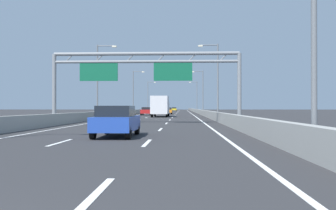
{
  "coord_description": "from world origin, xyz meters",
  "views": [
    {
      "loc": [
        3.26,
        -2.42,
        1.47
      ],
      "look_at": [
        1.14,
        50.2,
        1.78
      ],
      "focal_mm": 39.13,
      "sensor_mm": 36.0,
      "label": 1
    }
  ],
  "objects_px": {
    "box_truck": "(160,106)",
    "sign_gantry": "(144,69)",
    "streetlamp_left_mid": "(99,77)",
    "streetlamp_left_distant": "(149,95)",
    "streetlamp_left_far": "(134,89)",
    "green_car": "(158,110)",
    "black_car": "(126,113)",
    "blue_car": "(117,121)",
    "orange_car": "(168,111)",
    "yellow_car": "(174,109)",
    "streetlamp_right_mid": "(216,76)",
    "streetlamp_right_far": "(202,89)",
    "white_car": "(163,109)",
    "red_car": "(147,111)",
    "streetlamp_right_distant": "(196,95)"
  },
  "relations": [
    {
      "from": "box_truck",
      "to": "sign_gantry",
      "type": "bearing_deg",
      "value": -90.18
    },
    {
      "from": "streetlamp_left_mid",
      "to": "streetlamp_left_distant",
      "type": "relative_size",
      "value": 1.0
    },
    {
      "from": "streetlamp_left_far",
      "to": "green_car",
      "type": "xyz_separation_m",
      "value": [
        4.02,
        16.66,
        -4.61
      ]
    },
    {
      "from": "streetlamp_left_distant",
      "to": "box_truck",
      "type": "relative_size",
      "value": 1.14
    },
    {
      "from": "streetlamp_left_distant",
      "to": "black_car",
      "type": "relative_size",
      "value": 2.06
    },
    {
      "from": "blue_car",
      "to": "orange_car",
      "type": "xyz_separation_m",
      "value": [
        0.11,
        59.82,
        -0.05
      ]
    },
    {
      "from": "blue_car",
      "to": "yellow_car",
      "type": "xyz_separation_m",
      "value": [
        0.01,
        121.1,
        -0.06
      ]
    },
    {
      "from": "streetlamp_right_mid",
      "to": "streetlamp_right_far",
      "type": "xyz_separation_m",
      "value": [
        0.0,
        33.96,
        0.0
      ]
    },
    {
      "from": "yellow_car",
      "to": "orange_car",
      "type": "relative_size",
      "value": 0.97
    },
    {
      "from": "streetlamp_left_far",
      "to": "orange_car",
      "type": "height_order",
      "value": "streetlamp_left_far"
    },
    {
      "from": "yellow_car",
      "to": "white_car",
      "type": "xyz_separation_m",
      "value": [
        -3.54,
        -10.01,
        0.01
      ]
    },
    {
      "from": "red_car",
      "to": "green_car",
      "type": "height_order",
      "value": "green_car"
    },
    {
      "from": "streetlamp_left_far",
      "to": "black_car",
      "type": "relative_size",
      "value": 2.06
    },
    {
      "from": "streetlamp_right_distant",
      "to": "blue_car",
      "type": "relative_size",
      "value": 2.24
    },
    {
      "from": "streetlamp_left_mid",
      "to": "green_car",
      "type": "distance_m",
      "value": 50.98
    },
    {
      "from": "streetlamp_right_far",
      "to": "streetlamp_left_far",
      "type": "bearing_deg",
      "value": 180.0
    },
    {
      "from": "streetlamp_right_distant",
      "to": "white_car",
      "type": "height_order",
      "value": "streetlamp_right_distant"
    },
    {
      "from": "black_car",
      "to": "box_truck",
      "type": "bearing_deg",
      "value": 75.55
    },
    {
      "from": "yellow_car",
      "to": "black_car",
      "type": "bearing_deg",
      "value": -92.03
    },
    {
      "from": "sign_gantry",
      "to": "black_car",
      "type": "bearing_deg",
      "value": 107.19
    },
    {
      "from": "box_truck",
      "to": "green_car",
      "type": "bearing_deg",
      "value": 94.54
    },
    {
      "from": "blue_car",
      "to": "green_car",
      "type": "xyz_separation_m",
      "value": [
        -3.43,
        79.11,
        -0.01
      ]
    },
    {
      "from": "streetlamp_right_far",
      "to": "green_car",
      "type": "xyz_separation_m",
      "value": [
        -10.91,
        16.66,
        -4.61
      ]
    },
    {
      "from": "streetlamp_right_distant",
      "to": "green_car",
      "type": "distance_m",
      "value": 20.97
    },
    {
      "from": "red_car",
      "to": "box_truck",
      "type": "xyz_separation_m",
      "value": [
        3.26,
        -11.71,
        0.91
      ]
    },
    {
      "from": "streetlamp_left_distant",
      "to": "green_car",
      "type": "bearing_deg",
      "value": -76.93
    },
    {
      "from": "streetlamp_left_distant",
      "to": "orange_car",
      "type": "xyz_separation_m",
      "value": [
        7.56,
        -36.59,
        -4.66
      ]
    },
    {
      "from": "yellow_car",
      "to": "box_truck",
      "type": "xyz_separation_m",
      "value": [
        -0.13,
        -83.73,
        0.95
      ]
    },
    {
      "from": "sign_gantry",
      "to": "green_car",
      "type": "height_order",
      "value": "sign_gantry"
    },
    {
      "from": "blue_car",
      "to": "streetlamp_right_far",
      "type": "bearing_deg",
      "value": 83.17
    },
    {
      "from": "streetlamp_left_mid",
      "to": "red_car",
      "type": "height_order",
      "value": "streetlamp_left_mid"
    },
    {
      "from": "blue_car",
      "to": "yellow_car",
      "type": "relative_size",
      "value": 0.96
    },
    {
      "from": "black_car",
      "to": "white_car",
      "type": "bearing_deg",
      "value": 90.08
    },
    {
      "from": "streetlamp_right_far",
      "to": "blue_car",
      "type": "height_order",
      "value": "streetlamp_right_far"
    },
    {
      "from": "streetlamp_left_distant",
      "to": "red_car",
      "type": "relative_size",
      "value": 2.31
    },
    {
      "from": "streetlamp_left_far",
      "to": "yellow_car",
      "type": "xyz_separation_m",
      "value": [
        7.46,
        58.64,
        -4.67
      ]
    },
    {
      "from": "sign_gantry",
      "to": "green_car",
      "type": "bearing_deg",
      "value": 92.86
    },
    {
      "from": "streetlamp_left_mid",
      "to": "white_car",
      "type": "bearing_deg",
      "value": 87.28
    },
    {
      "from": "streetlamp_left_far",
      "to": "box_truck",
      "type": "distance_m",
      "value": 26.4
    },
    {
      "from": "sign_gantry",
      "to": "streetlamp_left_far",
      "type": "height_order",
      "value": "streetlamp_left_far"
    },
    {
      "from": "streetlamp_left_mid",
      "to": "white_car",
      "type": "relative_size",
      "value": 2.15
    },
    {
      "from": "streetlamp_right_mid",
      "to": "streetlamp_left_distant",
      "type": "bearing_deg",
      "value": 102.4
    },
    {
      "from": "sign_gantry",
      "to": "black_car",
      "type": "distance_m",
      "value": 11.63
    },
    {
      "from": "streetlamp_left_far",
      "to": "streetlamp_left_distant",
      "type": "height_order",
      "value": "same"
    },
    {
      "from": "red_car",
      "to": "blue_car",
      "type": "bearing_deg",
      "value": -86.06
    },
    {
      "from": "streetlamp_right_far",
      "to": "blue_car",
      "type": "distance_m",
      "value": 63.07
    },
    {
      "from": "streetlamp_right_mid",
      "to": "blue_car",
      "type": "distance_m",
      "value": 29.82
    },
    {
      "from": "green_car",
      "to": "black_car",
      "type": "distance_m",
      "value": 54.51
    },
    {
      "from": "streetlamp_left_mid",
      "to": "box_truck",
      "type": "distance_m",
      "value": 12.09
    },
    {
      "from": "streetlamp_right_far",
      "to": "streetlamp_left_distant",
      "type": "height_order",
      "value": "same"
    }
  ]
}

